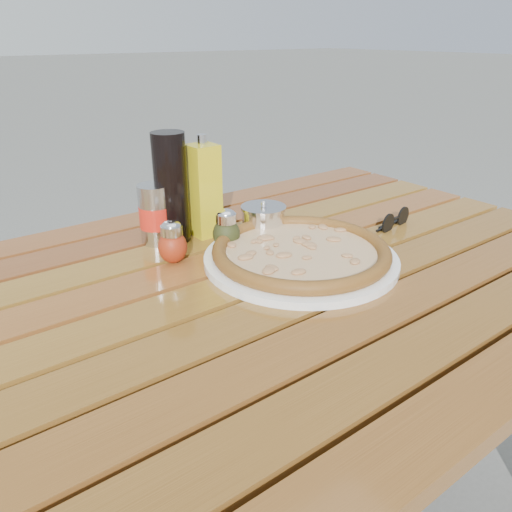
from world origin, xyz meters
TOP-DOWN VIEW (x-y plane):
  - table at (0.00, -0.00)m, footprint 1.40×0.90m
  - plate at (0.09, 0.00)m, footprint 0.46×0.46m
  - pizza at (0.09, 0.00)m, footprint 0.38×0.38m
  - pepper_shaker at (-0.10, 0.15)m, footprint 0.06×0.06m
  - oregano_shaker at (0.02, 0.14)m, footprint 0.06×0.06m
  - dark_bottle at (-0.04, 0.24)m, footprint 0.07×0.07m
  - soda_can at (-0.08, 0.25)m, footprint 0.07×0.07m
  - olive_oil_cruet at (0.02, 0.23)m, footprint 0.06×0.06m
  - parmesan_tin at (0.13, 0.16)m, footprint 0.11×0.11m
  - sunglasses at (0.38, 0.01)m, footprint 0.11×0.04m

SIDE VIEW (x-z plane):
  - table at x=0.00m, z-range 0.30..1.05m
  - plate at x=0.09m, z-range 0.75..0.76m
  - sunglasses at x=0.38m, z-range 0.74..0.79m
  - pizza at x=0.09m, z-range 0.76..0.79m
  - parmesan_tin at x=0.13m, z-range 0.74..0.82m
  - pepper_shaker at x=-0.10m, z-range 0.75..0.83m
  - oregano_shaker at x=0.02m, z-range 0.75..0.83m
  - soda_can at x=-0.08m, z-range 0.75..0.87m
  - olive_oil_cruet at x=0.02m, z-range 0.74..0.95m
  - dark_bottle at x=-0.04m, z-range 0.75..0.97m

